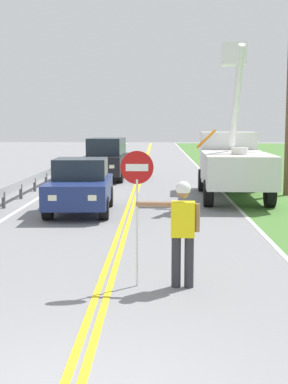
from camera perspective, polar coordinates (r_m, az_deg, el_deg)
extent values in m
cube|color=yellow|center=(25.05, -0.88, 0.86)|extent=(0.11, 110.00, 0.01)
cube|color=yellow|center=(25.04, -0.46, 0.86)|extent=(0.11, 110.00, 0.01)
cube|color=silver|center=(25.17, 7.55, 0.83)|extent=(0.12, 110.00, 0.01)
cube|color=silver|center=(25.43, -8.81, 0.87)|extent=(0.12, 110.00, 0.01)
cylinder|color=#2D2D33|center=(9.23, 4.82, -7.44)|extent=(0.16, 0.16, 0.88)
cylinder|color=#2D2D33|center=(9.23, 3.44, -7.42)|extent=(0.16, 0.16, 0.88)
cube|color=yellow|center=(9.07, 4.17, -2.91)|extent=(0.42, 0.27, 0.60)
cylinder|color=#996B4C|center=(9.06, 1.02, -1.30)|extent=(0.60, 0.13, 0.09)
cylinder|color=#996B4C|center=(9.06, 5.69, -2.74)|extent=(0.09, 0.09, 0.48)
sphere|color=#996B4C|center=(9.00, 4.20, 0.04)|extent=(0.22, 0.22, 0.22)
sphere|color=white|center=(8.99, 4.20, 0.36)|extent=(0.25, 0.25, 0.25)
cylinder|color=silver|center=(9.17, -0.74, -4.40)|extent=(0.04, 0.04, 1.85)
cylinder|color=#B71414|center=(9.01, -0.75, 2.62)|extent=(0.56, 0.03, 0.56)
cube|color=white|center=(8.99, -0.75, 2.62)|extent=(0.38, 0.01, 0.12)
cube|color=silver|center=(19.29, 9.78, 2.45)|extent=(2.46, 4.68, 1.10)
cube|color=silver|center=(22.70, 8.83, 3.80)|extent=(2.27, 2.18, 2.00)
cube|color=#1E2833|center=(23.71, 8.61, 4.67)|extent=(1.98, 0.13, 0.90)
cylinder|color=silver|center=(18.34, 10.14, 4.30)|extent=(0.56, 0.56, 0.24)
cylinder|color=silver|center=(19.58, 9.82, 9.79)|extent=(0.34, 2.71, 3.51)
cube|color=white|center=(20.98, 9.53, 14.23)|extent=(0.93, 0.93, 0.80)
cube|color=orange|center=(17.34, 6.61, 5.63)|extent=(0.62, 0.82, 0.59)
cylinder|color=black|center=(22.50, 6.22, 1.26)|extent=(0.35, 0.93, 0.92)
cylinder|color=black|center=(22.70, 11.42, 1.21)|extent=(0.35, 0.93, 0.92)
cylinder|color=black|center=(18.25, 6.87, -0.12)|extent=(0.35, 0.93, 0.92)
cylinder|color=black|center=(18.49, 13.25, -0.17)|extent=(0.35, 0.93, 0.92)
cube|color=navy|center=(16.98, -6.79, 0.14)|extent=(1.98, 4.16, 0.72)
cube|color=#1E2833|center=(17.16, -6.74, 2.50)|extent=(1.68, 1.78, 0.64)
cube|color=#EAEACC|center=(14.91, -5.53, -0.62)|extent=(0.24, 0.07, 0.16)
cube|color=#EAEACC|center=(15.05, -9.72, -0.62)|extent=(0.24, 0.07, 0.16)
cylinder|color=black|center=(15.70, -4.30, -1.72)|extent=(0.30, 0.69, 0.68)
cylinder|color=black|center=(15.89, -10.21, -1.71)|extent=(0.30, 0.69, 0.68)
cylinder|color=black|center=(18.21, -3.78, -0.49)|extent=(0.30, 0.69, 0.68)
cylinder|color=black|center=(18.38, -8.89, -0.49)|extent=(0.30, 0.69, 0.68)
cube|color=black|center=(26.97, -3.97, 2.99)|extent=(2.05, 4.68, 0.92)
cube|color=#1E2833|center=(26.93, -3.99, 4.86)|extent=(1.75, 2.92, 0.84)
cube|color=#EAEACC|center=(24.64, -3.44, 2.71)|extent=(0.24, 0.07, 0.16)
cube|color=#EAEACC|center=(24.81, -5.97, 2.72)|extent=(0.24, 0.07, 0.16)
cylinder|color=black|center=(25.50, -2.58, 1.72)|extent=(0.31, 0.69, 0.68)
cylinder|color=black|center=(25.74, -6.21, 1.74)|extent=(0.31, 0.69, 0.68)
cylinder|color=black|center=(28.32, -1.92, 2.27)|extent=(0.31, 0.69, 0.68)
cylinder|color=black|center=(28.54, -5.19, 2.28)|extent=(0.31, 0.69, 0.68)
cube|color=#9EA0A3|center=(21.65, -12.24, 1.15)|extent=(0.06, 32.00, 0.32)
cube|color=#4C4C51|center=(18.39, -14.71, -0.84)|extent=(0.10, 0.10, 0.55)
cube|color=#4C4C51|center=(20.57, -12.96, 0.05)|extent=(0.10, 0.10, 0.55)
cube|color=#4C4C51|center=(22.78, -11.55, 0.76)|extent=(0.10, 0.10, 0.55)
cube|color=#4C4C51|center=(25.00, -10.38, 1.35)|extent=(0.10, 0.10, 0.55)
cube|color=#4C4C51|center=(27.23, -9.41, 1.84)|extent=(0.10, 0.10, 0.55)
cube|color=#4C4C51|center=(29.47, -8.58, 2.26)|extent=(0.10, 0.10, 0.55)
cube|color=#4C4C51|center=(31.72, -7.87, 2.61)|extent=(0.10, 0.10, 0.55)
cube|color=#4C4C51|center=(33.97, -7.25, 2.92)|extent=(0.10, 0.10, 0.55)
cube|color=#4C4C51|center=(36.22, -6.71, 3.19)|extent=(0.10, 0.10, 0.55)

